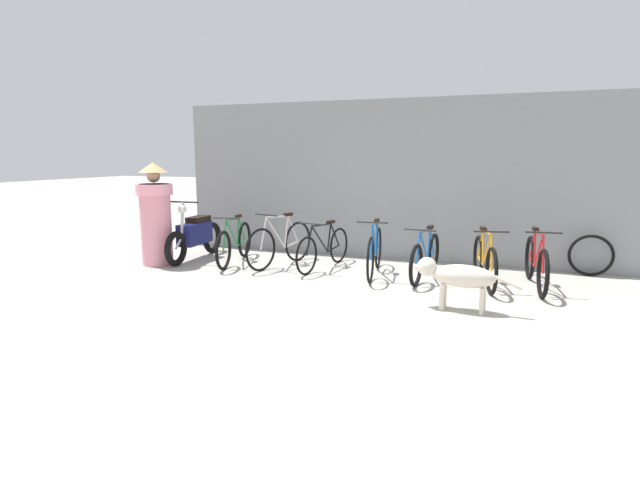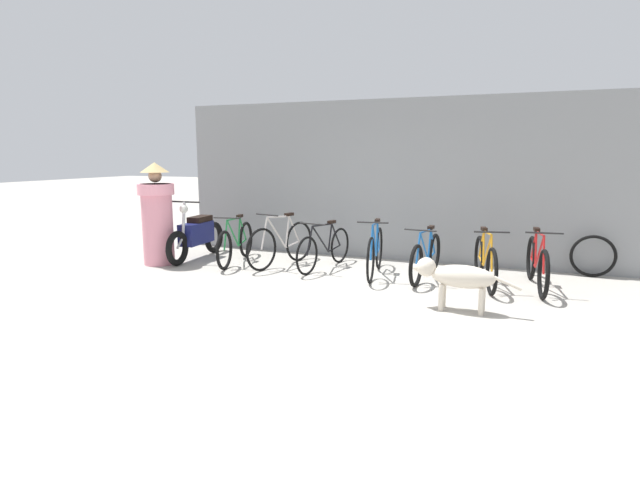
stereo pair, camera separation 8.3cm
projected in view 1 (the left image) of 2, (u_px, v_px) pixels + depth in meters
ground_plane at (331, 311)px, 5.94m from camera, size 60.00×60.00×0.00m
shop_wall_back at (393, 181)px, 8.74m from camera, size 8.03×0.20×2.79m
bicycle_0 at (235, 243)px, 8.53m from camera, size 0.48×1.69×0.84m
bicycle_1 at (280, 244)px, 8.31m from camera, size 0.55×1.61×0.90m
bicycle_2 at (324, 248)px, 8.12m from camera, size 0.46×1.64×0.79m
bicycle_3 at (375, 252)px, 7.66m from camera, size 0.46×1.65×0.88m
bicycle_4 at (425, 257)px, 7.48m from camera, size 0.46×1.67×0.80m
bicycle_5 at (484, 262)px, 7.07m from camera, size 0.51×1.60×0.84m
bicycle_6 at (536, 263)px, 6.94m from camera, size 0.46×1.73×0.85m
motorcycle at (195, 236)px, 8.85m from camera, size 0.58×1.80×1.07m
stray_dog at (457, 276)px, 5.92m from camera, size 1.26×0.32×0.62m
person_in_robes at (155, 214)px, 8.35m from camera, size 0.83×0.83×1.72m
spare_tire_left at (591, 255)px, 7.60m from camera, size 0.65×0.06×0.65m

